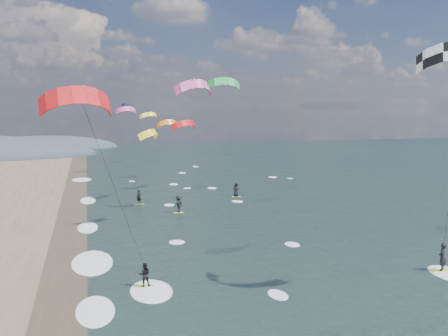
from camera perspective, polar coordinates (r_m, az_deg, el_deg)
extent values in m
plane|color=black|center=(26.35, 9.55, -18.45)|extent=(260.00, 260.00, 0.00)
cube|color=#382D23|center=(33.51, -17.97, -13.00)|extent=(3.00, 240.00, 0.00)
ellipsoid|color=#3D4756|center=(142.43, -20.09, 2.09)|extent=(40.00, 18.00, 7.00)
cube|color=#B2DD27|center=(38.18, 23.61, -10.72)|extent=(1.57, 0.47, 0.07)
imported|color=black|center=(37.89, 23.68, -9.27)|extent=(0.83, 0.82, 1.93)
cube|color=#B2DD27|center=(32.67, -9.04, -13.22)|extent=(1.19, 0.37, 0.06)
imported|color=black|center=(32.40, -9.06, -11.92)|extent=(0.80, 0.65, 1.52)
ellipsoid|color=white|center=(31.96, -8.32, -13.73)|extent=(2.60, 4.20, 0.12)
cylinder|color=black|center=(27.93, -12.18, -2.86)|extent=(0.02, 0.02, 12.63)
cube|color=#B2DD27|center=(53.73, -5.23, -5.08)|extent=(1.10, 0.35, 0.05)
imported|color=black|center=(53.55, -5.24, -4.13)|extent=(1.32, 1.19, 1.77)
cube|color=#B2DD27|center=(62.81, 1.39, -3.28)|extent=(1.10, 0.35, 0.05)
imported|color=black|center=(62.66, 1.39, -2.49)|extent=(0.84, 0.56, 1.70)
cube|color=#B2DD27|center=(58.81, -9.68, -4.09)|extent=(1.10, 0.35, 0.05)
imported|color=black|center=(58.65, -9.70, -3.27)|extent=(0.73, 0.68, 1.67)
ellipsoid|color=white|center=(29.73, -15.92, -15.57)|extent=(2.40, 5.40, 0.11)
ellipsoid|color=white|center=(38.21, -15.82, -10.42)|extent=(2.40, 5.40, 0.11)
ellipsoid|color=white|center=(48.82, -15.75, -6.59)|extent=(2.40, 5.40, 0.11)
ellipsoid|color=white|center=(62.53, -15.69, -3.61)|extent=(2.40, 5.40, 0.11)
ellipsoid|color=white|center=(80.30, -15.65, -1.29)|extent=(2.40, 5.40, 0.11)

